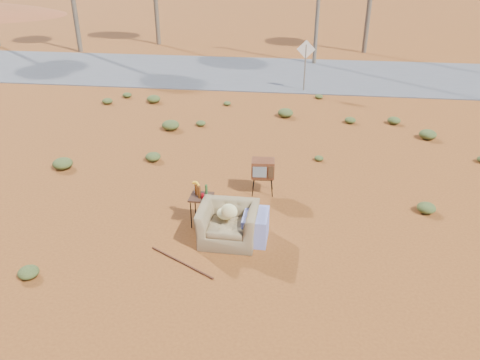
# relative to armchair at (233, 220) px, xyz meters

# --- Properties ---
(ground) EXTENTS (140.00, 140.00, 0.00)m
(ground) POSITION_rel_armchair_xyz_m (-0.14, -0.05, -0.50)
(ground) COLOR brown
(ground) RESTS_ON ground
(highway) EXTENTS (140.00, 7.00, 0.04)m
(highway) POSITION_rel_armchair_xyz_m (-0.14, 14.95, -0.48)
(highway) COLOR #565659
(highway) RESTS_ON ground
(armchair) EXTENTS (1.45, 0.92, 1.07)m
(armchair) POSITION_rel_armchair_xyz_m (0.00, 0.00, 0.00)
(armchair) COLOR olive
(armchair) RESTS_ON ground
(tv_unit) EXTENTS (0.60, 0.50, 0.92)m
(tv_unit) POSITION_rel_armchair_xyz_m (0.43, 2.22, 0.18)
(tv_unit) COLOR black
(tv_unit) RESTS_ON ground
(side_table) EXTENTS (0.51, 0.51, 1.00)m
(side_table) POSITION_rel_armchair_xyz_m (-0.83, 0.57, 0.24)
(side_table) COLOR #371F14
(side_table) RESTS_ON ground
(rusty_bar) EXTENTS (1.47, 0.88, 0.04)m
(rusty_bar) POSITION_rel_armchair_xyz_m (-0.91, -0.97, -0.48)
(rusty_bar) COLOR #522615
(rusty_bar) RESTS_ON ground
(road_sign) EXTENTS (0.78, 0.06, 2.19)m
(road_sign) POSITION_rel_armchair_xyz_m (1.36, 11.95, 1.00)
(road_sign) COLOR brown
(road_sign) RESTS_ON ground
(scrub_patch) EXTENTS (17.49, 8.07, 0.33)m
(scrub_patch) POSITION_rel_armchair_xyz_m (-0.96, 4.36, -0.36)
(scrub_patch) COLOR #4A5927
(scrub_patch) RESTS_ON ground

